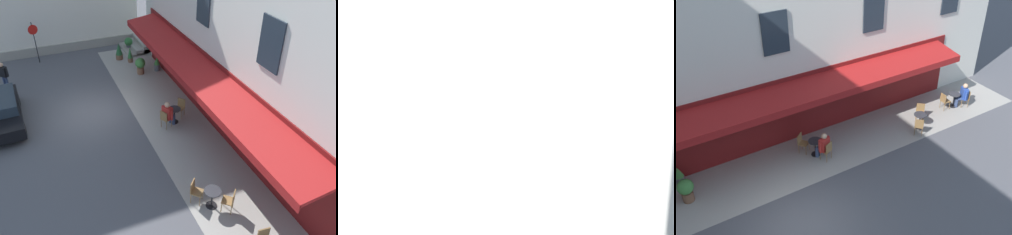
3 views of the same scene
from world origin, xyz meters
TOP-DOWN VIEW (x-y plane):
  - ground_plane at (0.00, 0.00)m, footprint 70.00×70.00m
  - sidewalk_cafe_terrace at (-3.25, -3.40)m, footprint 20.50×3.20m
  - back_alley_steps at (6.60, -4.59)m, footprint 2.40×1.75m
  - cafe_table_near_entrance at (-2.35, -3.39)m, footprint 0.60×0.60m
  - cafe_chair_wicker_near_door at (-2.62, -2.82)m, footprint 0.53×0.53m
  - cafe_chair_wicker_corner_left at (-1.95, -3.88)m, footprint 0.56×0.56m
  - cafe_table_mid_terrace at (-7.58, -2.58)m, footprint 0.60×0.60m
  - cafe_chair_wicker_kerbside at (-7.13, -2.14)m, footprint 0.57×0.57m
  - cafe_chair_wicker_under_awning at (-8.00, -3.05)m, footprint 0.57×0.57m
  - seated_patron_in_red at (-2.53, -3.01)m, footprint 0.63×0.65m
  - walking_pedestrian_in_black at (4.06, 3.88)m, footprint 0.50×0.51m
  - no_parking_sign at (6.88, 1.92)m, footprint 0.19×0.57m
  - potted_plant_entrance_left at (6.83, -3.93)m, footprint 0.55×0.55m
  - potted_plant_mid_terrace at (4.80, -3.42)m, footprint 0.32×0.32m
  - potted_plant_entrance_right at (3.02, -3.51)m, footprint 0.60×0.60m
  - potted_plant_under_sign at (5.48, -2.89)m, footprint 0.45×0.45m
  - potted_plant_by_steps at (3.07, -4.57)m, footprint 0.36×0.36m
  - parked_car_black at (0.63, 4.14)m, footprint 4.38×2.01m

SIDE VIEW (x-z plane):
  - ground_plane at x=0.00m, z-range 0.00..0.00m
  - sidewalk_cafe_terrace at x=-3.25m, z-range 0.00..0.01m
  - back_alley_steps at x=6.60m, z-range -0.06..0.54m
  - potted_plant_by_steps at x=3.07m, z-range -0.01..0.85m
  - potted_plant_entrance_left at x=6.83m, z-range 0.06..0.85m
  - potted_plant_mid_terrace at x=4.80m, z-range -0.01..0.97m
  - cafe_table_near_entrance at x=-2.35m, z-range 0.12..0.87m
  - cafe_table_mid_terrace at x=-7.58m, z-range 0.12..0.87m
  - potted_plant_under_sign at x=5.48m, z-range -0.01..1.07m
  - cafe_chair_wicker_near_door at x=-2.62m, z-range 0.09..1.00m
  - cafe_chair_wicker_corner_left at x=-1.95m, z-range 0.09..1.00m
  - cafe_chair_wicker_kerbside at x=-7.13m, z-range 0.09..1.00m
  - cafe_chair_wicker_under_awning at x=-8.00m, z-range 0.09..1.00m
  - potted_plant_entrance_right at x=3.02m, z-range 0.07..1.06m
  - seated_patron_in_red at x=-2.53m, z-range 0.04..1.37m
  - parked_car_black at x=0.63m, z-range 0.05..1.38m
  - walking_pedestrian_in_black at x=4.06m, z-range 0.13..1.71m
  - no_parking_sign at x=6.88m, z-range 0.49..3.09m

